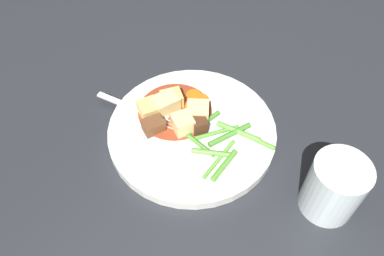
{
  "coord_description": "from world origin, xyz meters",
  "views": [
    {
      "loc": [
        -0.26,
        0.28,
        0.5
      ],
      "look_at": [
        0.0,
        0.0,
        0.02
      ],
      "focal_mm": 35.95,
      "sensor_mm": 36.0,
      "label": 1
    }
  ],
  "objects_px": {
    "carrot_slice_3": "(194,96)",
    "fork": "(145,113)",
    "carrot_slice_1": "(201,100)",
    "carrot_slice_2": "(193,107)",
    "potato_chunk_3": "(198,112)",
    "potato_chunk_4": "(149,110)",
    "carrot_slice_0": "(162,102)",
    "meat_chunk_1": "(199,125)",
    "potato_chunk_2": "(172,99)",
    "meat_chunk_0": "(153,126)",
    "potato_chunk_1": "(183,124)",
    "water_glass": "(334,187)",
    "dinner_plate": "(192,131)",
    "potato_chunk_0": "(166,104)"
  },
  "relations": [
    {
      "from": "potato_chunk_1",
      "to": "water_glass",
      "type": "distance_m",
      "value": 0.24
    },
    {
      "from": "fork",
      "to": "potato_chunk_0",
      "type": "bearing_deg",
      "value": -124.05
    },
    {
      "from": "potato_chunk_2",
      "to": "potato_chunk_3",
      "type": "distance_m",
      "value": 0.05
    },
    {
      "from": "potato_chunk_2",
      "to": "potato_chunk_1",
      "type": "bearing_deg",
      "value": 151.92
    },
    {
      "from": "carrot_slice_0",
      "to": "carrot_slice_3",
      "type": "relative_size",
      "value": 1.1
    },
    {
      "from": "carrot_slice_2",
      "to": "potato_chunk_3",
      "type": "height_order",
      "value": "potato_chunk_3"
    },
    {
      "from": "potato_chunk_3",
      "to": "meat_chunk_1",
      "type": "relative_size",
      "value": 1.42
    },
    {
      "from": "water_glass",
      "to": "carrot_slice_2",
      "type": "bearing_deg",
      "value": 1.14
    },
    {
      "from": "potato_chunk_4",
      "to": "fork",
      "type": "xyz_separation_m",
      "value": [
        0.01,
        0.0,
        -0.01
      ]
    },
    {
      "from": "carrot_slice_3",
      "to": "meat_chunk_0",
      "type": "bearing_deg",
      "value": 89.25
    },
    {
      "from": "dinner_plate",
      "to": "potato_chunk_2",
      "type": "relative_size",
      "value": 8.03
    },
    {
      "from": "potato_chunk_2",
      "to": "meat_chunk_1",
      "type": "bearing_deg",
      "value": 172.33
    },
    {
      "from": "carrot_slice_0",
      "to": "potato_chunk_4",
      "type": "xyz_separation_m",
      "value": [
        -0.0,
        0.03,
        0.01
      ]
    },
    {
      "from": "potato_chunk_0",
      "to": "potato_chunk_1",
      "type": "distance_m",
      "value": 0.05
    },
    {
      "from": "carrot_slice_0",
      "to": "potato_chunk_4",
      "type": "bearing_deg",
      "value": 92.69
    },
    {
      "from": "carrot_slice_3",
      "to": "potato_chunk_2",
      "type": "xyz_separation_m",
      "value": [
        0.02,
        0.04,
        0.01
      ]
    },
    {
      "from": "meat_chunk_0",
      "to": "meat_chunk_1",
      "type": "relative_size",
      "value": 1.34
    },
    {
      "from": "potato_chunk_3",
      "to": "potato_chunk_1",
      "type": "bearing_deg",
      "value": 89.08
    },
    {
      "from": "meat_chunk_0",
      "to": "fork",
      "type": "bearing_deg",
      "value": -22.37
    },
    {
      "from": "carrot_slice_1",
      "to": "meat_chunk_0",
      "type": "distance_m",
      "value": 0.1
    },
    {
      "from": "meat_chunk_1",
      "to": "carrot_slice_2",
      "type": "bearing_deg",
      "value": -34.07
    },
    {
      "from": "carrot_slice_1",
      "to": "potato_chunk_2",
      "type": "height_order",
      "value": "potato_chunk_2"
    },
    {
      "from": "carrot_slice_2",
      "to": "potato_chunk_4",
      "type": "height_order",
      "value": "potato_chunk_4"
    },
    {
      "from": "carrot_slice_3",
      "to": "carrot_slice_2",
      "type": "bearing_deg",
      "value": 127.95
    },
    {
      "from": "potato_chunk_3",
      "to": "meat_chunk_0",
      "type": "distance_m",
      "value": 0.07
    },
    {
      "from": "potato_chunk_4",
      "to": "water_glass",
      "type": "distance_m",
      "value": 0.3
    },
    {
      "from": "carrot_slice_2",
      "to": "potato_chunk_1",
      "type": "relative_size",
      "value": 0.81
    },
    {
      "from": "water_glass",
      "to": "potato_chunk_0",
      "type": "bearing_deg",
      "value": 7.12
    },
    {
      "from": "carrot_slice_1",
      "to": "carrot_slice_3",
      "type": "bearing_deg",
      "value": 7.81
    },
    {
      "from": "carrot_slice_0",
      "to": "potato_chunk_0",
      "type": "bearing_deg",
      "value": 168.58
    },
    {
      "from": "carrot_slice_0",
      "to": "potato_chunk_3",
      "type": "distance_m",
      "value": 0.07
    },
    {
      "from": "carrot_slice_3",
      "to": "fork",
      "type": "height_order",
      "value": "carrot_slice_3"
    },
    {
      "from": "potato_chunk_3",
      "to": "carrot_slice_2",
      "type": "bearing_deg",
      "value": -23.24
    },
    {
      "from": "carrot_slice_0",
      "to": "potato_chunk_3",
      "type": "bearing_deg",
      "value": -163.53
    },
    {
      "from": "carrot_slice_0",
      "to": "potato_chunk_0",
      "type": "xyz_separation_m",
      "value": [
        -0.02,
        0.0,
        0.01
      ]
    },
    {
      "from": "meat_chunk_0",
      "to": "water_glass",
      "type": "relative_size",
      "value": 0.35
    },
    {
      "from": "dinner_plate",
      "to": "carrot_slice_2",
      "type": "height_order",
      "value": "carrot_slice_2"
    },
    {
      "from": "dinner_plate",
      "to": "potato_chunk_2",
      "type": "xyz_separation_m",
      "value": [
        0.06,
        -0.01,
        0.02
      ]
    },
    {
      "from": "potato_chunk_4",
      "to": "meat_chunk_1",
      "type": "distance_m",
      "value": 0.09
    },
    {
      "from": "carrot_slice_1",
      "to": "fork",
      "type": "xyz_separation_m",
      "value": [
        0.05,
        0.08,
        -0.0
      ]
    },
    {
      "from": "carrot_slice_2",
      "to": "potato_chunk_4",
      "type": "bearing_deg",
      "value": 52.23
    },
    {
      "from": "meat_chunk_1",
      "to": "potato_chunk_2",
      "type": "bearing_deg",
      "value": -7.67
    },
    {
      "from": "carrot_slice_1",
      "to": "carrot_slice_2",
      "type": "relative_size",
      "value": 0.97
    },
    {
      "from": "meat_chunk_0",
      "to": "water_glass",
      "type": "height_order",
      "value": "water_glass"
    },
    {
      "from": "carrot_slice_2",
      "to": "carrot_slice_0",
      "type": "bearing_deg",
      "value": 30.87
    },
    {
      "from": "carrot_slice_2",
      "to": "potato_chunk_2",
      "type": "height_order",
      "value": "potato_chunk_2"
    },
    {
      "from": "carrot_slice_1",
      "to": "carrot_slice_3",
      "type": "distance_m",
      "value": 0.01
    },
    {
      "from": "dinner_plate",
      "to": "fork",
      "type": "bearing_deg",
      "value": 20.87
    },
    {
      "from": "carrot_slice_1",
      "to": "meat_chunk_1",
      "type": "height_order",
      "value": "meat_chunk_1"
    },
    {
      "from": "potato_chunk_0",
      "to": "meat_chunk_0",
      "type": "xyz_separation_m",
      "value": [
        -0.01,
        0.04,
        -0.0
      ]
    }
  ]
}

